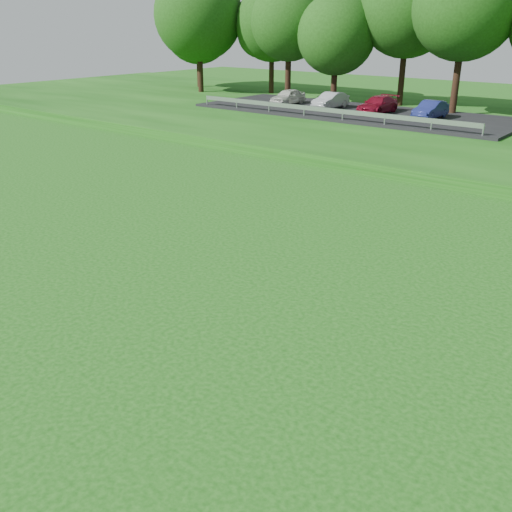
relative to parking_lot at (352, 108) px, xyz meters
The scene contains 1 object.
parking_lot is the anchor object (origin of this frame).
Camera 1 is at (-2.49, -5.65, 6.92)m, focal length 40.00 mm.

